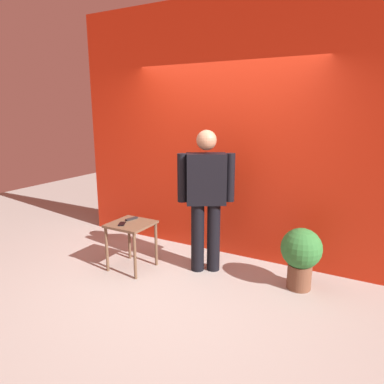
{
  "coord_description": "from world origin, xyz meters",
  "views": [
    {
      "loc": [
        1.85,
        -3.0,
        1.92
      ],
      "look_at": [
        -0.11,
        0.55,
        0.96
      ],
      "focal_mm": 32.68,
      "sensor_mm": 36.0,
      "label": 1
    }
  ],
  "objects_px": {
    "cell_phone": "(122,224)",
    "side_table": "(131,231)",
    "standing_person": "(206,194)",
    "tv_remote": "(132,219)",
    "potted_plant": "(301,253)"
  },
  "relations": [
    {
      "from": "cell_phone",
      "to": "side_table",
      "type": "bearing_deg",
      "value": 28.87
    },
    {
      "from": "standing_person",
      "to": "side_table",
      "type": "height_order",
      "value": "standing_person"
    },
    {
      "from": "tv_remote",
      "to": "potted_plant",
      "type": "height_order",
      "value": "potted_plant"
    },
    {
      "from": "potted_plant",
      "to": "standing_person",
      "type": "bearing_deg",
      "value": -175.45
    },
    {
      "from": "tv_remote",
      "to": "potted_plant",
      "type": "distance_m",
      "value": 2.04
    },
    {
      "from": "standing_person",
      "to": "tv_remote",
      "type": "xyz_separation_m",
      "value": [
        -0.89,
        -0.29,
        -0.35
      ]
    },
    {
      "from": "cell_phone",
      "to": "potted_plant",
      "type": "distance_m",
      "value": 2.07
    },
    {
      "from": "potted_plant",
      "to": "cell_phone",
      "type": "bearing_deg",
      "value": -163.63
    },
    {
      "from": "side_table",
      "to": "tv_remote",
      "type": "height_order",
      "value": "tv_remote"
    },
    {
      "from": "standing_person",
      "to": "potted_plant",
      "type": "distance_m",
      "value": 1.24
    },
    {
      "from": "cell_phone",
      "to": "tv_remote",
      "type": "xyz_separation_m",
      "value": [
        -0.01,
        0.2,
        0.01
      ]
    },
    {
      "from": "standing_person",
      "to": "side_table",
      "type": "relative_size",
      "value": 2.89
    },
    {
      "from": "standing_person",
      "to": "tv_remote",
      "type": "distance_m",
      "value": 1.0
    },
    {
      "from": "tv_remote",
      "to": "potted_plant",
      "type": "bearing_deg",
      "value": 24.83
    },
    {
      "from": "side_table",
      "to": "standing_person",
      "type": "bearing_deg",
      "value": 26.31
    }
  ]
}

